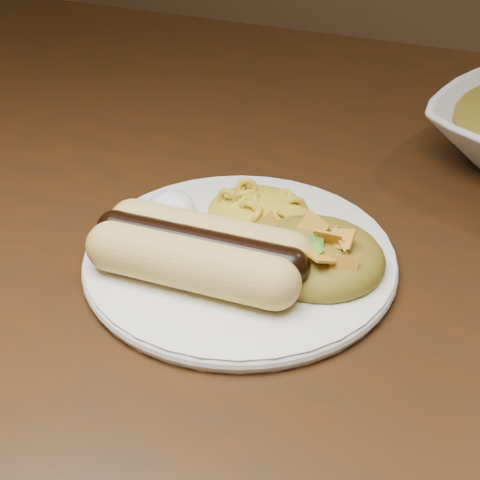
% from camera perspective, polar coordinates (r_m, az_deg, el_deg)
% --- Properties ---
extents(table, '(1.60, 0.90, 0.75)m').
position_cam_1_polar(table, '(0.73, 0.84, -0.25)').
color(table, '#341A08').
rests_on(table, floor).
extents(plate, '(0.31, 0.31, 0.01)m').
position_cam_1_polar(plate, '(0.53, 0.00, -1.45)').
color(plate, silver).
rests_on(plate, table).
extents(hotdog, '(0.14, 0.08, 0.04)m').
position_cam_1_polar(hotdog, '(0.50, -3.50, -0.88)').
color(hotdog, '#E1B262').
rests_on(hotdog, plate).
extents(mac_and_cheese, '(0.11, 0.11, 0.03)m').
position_cam_1_polar(mac_and_cheese, '(0.56, 1.66, 3.51)').
color(mac_and_cheese, gold).
rests_on(mac_and_cheese, plate).
extents(sour_cream, '(0.05, 0.05, 0.02)m').
position_cam_1_polar(sour_cream, '(0.57, -5.91, 3.18)').
color(sour_cream, white).
rests_on(sour_cream, plate).
extents(taco_salad, '(0.11, 0.10, 0.05)m').
position_cam_1_polar(taco_salad, '(0.51, 6.55, -0.39)').
color(taco_salad, '#BB601B').
rests_on(taco_salad, plate).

